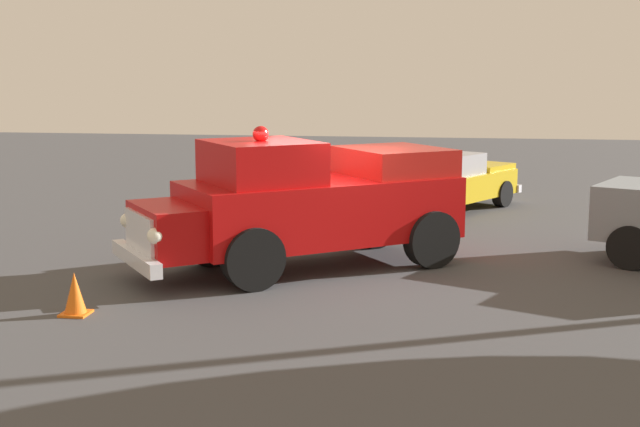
{
  "coord_description": "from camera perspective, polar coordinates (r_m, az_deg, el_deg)",
  "views": [
    {
      "loc": [
        -15.3,
        -2.18,
        3.59
      ],
      "look_at": [
        0.06,
        0.19,
        0.98
      ],
      "focal_mm": 49.13,
      "sensor_mm": 36.0,
      "label": 1
    }
  ],
  "objects": [
    {
      "name": "ground_plane",
      "position": [
        15.86,
        0.64,
        -3.53
      ],
      "size": [
        60.0,
        60.0,
        0.0
      ],
      "primitive_type": "plane",
      "color": "#424244"
    },
    {
      "name": "vintage_fire_truck",
      "position": [
        15.61,
        -0.76,
        0.73
      ],
      "size": [
        5.28,
        6.07,
        2.59
      ],
      "color": "black",
      "rests_on": "ground"
    },
    {
      "name": "classic_hot_rod",
      "position": [
        22.3,
        8.27,
        2.12
      ],
      "size": [
        4.69,
        3.83,
        1.46
      ],
      "color": "black",
      "rests_on": "ground"
    },
    {
      "name": "lawn_chair_near_truck",
      "position": [
        19.65,
        5.31,
        0.72
      ],
      "size": [
        0.64,
        0.64,
        1.02
      ],
      "color": "#B7BABF",
      "rests_on": "ground"
    },
    {
      "name": "lawn_chair_by_car",
      "position": [
        18.4,
        -3.43,
        0.15
      ],
      "size": [
        0.67,
        0.67,
        1.02
      ],
      "color": "#B7BABF",
      "rests_on": "ground"
    },
    {
      "name": "spectator_seated",
      "position": [
        19.75,
        5.48,
        1.08
      ],
      "size": [
        0.63,
        0.54,
        1.29
      ],
      "color": "#383842",
      "rests_on": "ground"
    },
    {
      "name": "traffic_cone",
      "position": [
        13.31,
        -15.68,
        -5.09
      ],
      "size": [
        0.4,
        0.4,
        0.64
      ],
      "color": "orange",
      "rests_on": "ground"
    }
  ]
}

